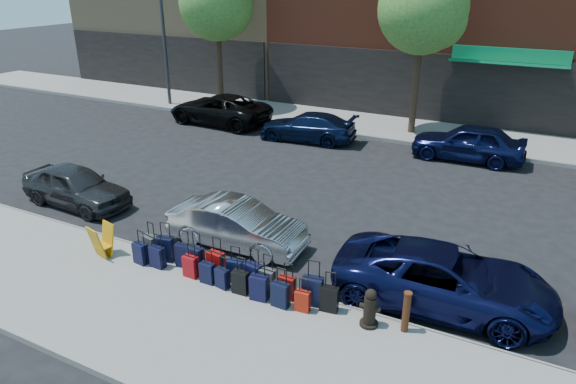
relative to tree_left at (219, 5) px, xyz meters
The scene contains 37 objects.
ground 14.72m from the tree_left, 43.94° to the right, with size 120.00×120.00×0.00m, color black.
sidewalk_near 19.54m from the tree_left, 58.36° to the right, with size 60.00×4.00×0.15m, color gray.
sidewalk_far 11.22m from the tree_left, ahead, with size 60.00×4.00×0.15m, color gray.
curb_near 17.92m from the tree_left, 54.81° to the right, with size 60.00×0.08×0.15m, color gray.
curb_far 11.31m from the tree_left, ahead, with size 60.00×0.08×0.15m, color gray.
tree_left is the anchor object (origin of this frame).
tree_center 10.50m from the tree_left, ahead, with size 3.80×3.80×7.27m.
streetlight 3.11m from the tree_left, 166.61° to the right, with size 2.59×0.18×8.00m.
suitcase_front_0 16.85m from the tree_left, 62.78° to the right, with size 0.44×0.30×0.98m.
suitcase_front_1 17.01m from the tree_left, 61.28° to the right, with size 0.47×0.32×1.05m.
suitcase_front_2 17.30m from the tree_left, 59.51° to the right, with size 0.43×0.28×0.98m.
suitcase_front_3 17.51m from the tree_left, 58.45° to the right, with size 0.47×0.31×1.04m.
suitcase_front_4 17.77m from the tree_left, 56.75° to the right, with size 0.44×0.28×1.01m.
suitcase_front_5 18.09m from the tree_left, 55.26° to the right, with size 0.41×0.27×0.93m.
suitcase_front_6 18.41m from the tree_left, 53.97° to the right, with size 0.46×0.30×1.03m.
suitcase_front_7 18.63m from the tree_left, 53.03° to the right, with size 0.41×0.24×0.97m.
suitcase_front_8 18.92m from the tree_left, 51.69° to the right, with size 0.37×0.21×0.88m.
suitcase_front_9 19.24m from the tree_left, 50.15° to the right, with size 0.48×0.31×1.07m.
suitcase_front_10 19.54m from the tree_left, 49.26° to the right, with size 0.41×0.27×0.94m.
suitcase_back_0 17.14m from the tree_left, 63.42° to the right, with size 0.40×0.27×0.89m.
suitcase_back_1 17.32m from the tree_left, 61.79° to the right, with size 0.38×0.23×0.89m.
suitcase_back_3 17.77m from the tree_left, 58.77° to the right, with size 0.37×0.23×0.87m.
suitcase_back_4 18.07m from the tree_left, 57.38° to the right, with size 0.35×0.20×0.84m.
suitcase_back_5 18.30m from the tree_left, 56.25° to the right, with size 0.36×0.25×0.79m.
suitcase_back_6 18.56m from the tree_left, 54.91° to the right, with size 0.39×0.24×0.90m.
suitcase_back_7 18.85m from the tree_left, 53.66° to the right, with size 0.43×0.28×0.96m.
suitcase_back_8 19.18m from the tree_left, 52.32° to the right, with size 0.40×0.24×0.92m.
suitcase_back_9 19.44m from the tree_left, 50.97° to the right, with size 0.34×0.22×0.78m.
fire_hydrant 20.18m from the tree_left, 47.34° to the right, with size 0.43×0.39×0.87m.
bollard 20.53m from the tree_left, 45.54° to the right, with size 0.17×0.17×0.92m.
display_rack 16.80m from the tree_left, 67.23° to the right, with size 0.59×0.63×0.87m.
car_near_0 13.78m from the tree_left, 77.35° to the right, with size 1.54×3.83×1.30m, color #303033.
car_near_1 16.08m from the tree_left, 54.77° to the right, with size 1.34×3.83×1.26m, color silver.
car_near_2 19.81m from the tree_left, 41.45° to the right, with size 2.23×4.84×1.34m, color #0D113C.
car_far_0 5.45m from the tree_left, 60.12° to the right, with size 2.40×5.21×1.45m, color black.
car_far_1 8.56m from the tree_left, 24.65° to the right, with size 1.76×4.33×1.26m, color #0B1633.
car_far_2 14.24m from the tree_left, 10.33° to the right, with size 1.74×4.33×1.48m, color #0C1238.
Camera 1 is at (5.92, -13.45, 6.91)m, focal length 32.00 mm.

